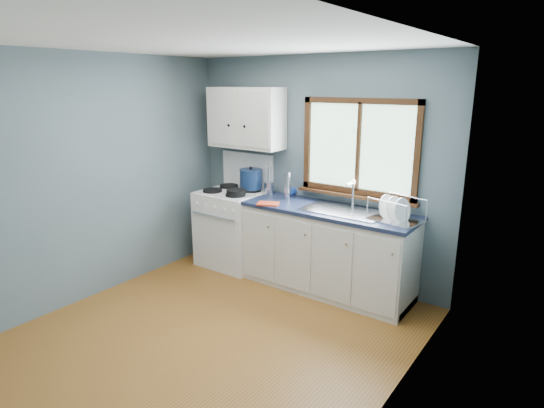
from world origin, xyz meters
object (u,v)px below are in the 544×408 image
Objects in this scene: sink at (344,217)px; utensil_crock at (269,188)px; base_cabinets at (327,254)px; thermos at (287,186)px; dish_rack at (395,214)px; skillet at (237,192)px; stockpot at (251,179)px; gas_range at (233,226)px.

utensil_crock is at bearing 171.96° from sink.
thermos reaches higher than base_cabinets.
sink is at bearing -167.45° from dish_rack.
dish_rack is (1.84, 0.16, -0.00)m from skillet.
thermos is at bearing 173.15° from sink.
stockpot reaches higher than skillet.
sink is 2.55× the size of stockpot.
stockpot reaches higher than dish_rack.
sink reaches higher than dish_rack.
sink is 1.08m from utensil_crock.
gas_range is at bearing -158.37° from utensil_crock.
gas_range is 4.13× the size of stockpot.
dish_rack is at bearing -19.37° from skillet.
skillet reaches higher than base_cabinets.
sink is at bearing 0.71° from gas_range.
base_cabinets is 3.50× the size of dish_rack.
stockpot is at bearing 39.43° from gas_range.
base_cabinets is at bearing 0.82° from gas_range.
base_cabinets is 4.94× the size of utensil_crock.
base_cabinets is 0.48m from sink.
thermos is at bearing 171.11° from base_cabinets.
sink is 0.56m from dish_rack.
base_cabinets is 1.26m from skillet.
base_cabinets is at bearing -167.12° from dish_rack.
dish_rack is (2.03, 0.00, 0.49)m from gas_range.
stockpot is at bearing 173.71° from base_cabinets.
thermos is 1.32m from dish_rack.
skillet is at bearing -86.00° from stockpot.
sink is at bearing -6.85° from thermos.
skillet is (-1.11, -0.17, 0.57)m from base_cabinets.
utensil_crock is (0.25, 0.02, -0.08)m from stockpot.
gas_range reaches higher than stockpot.
utensil_crock is at bearing 30.25° from skillet.
utensil_crock reaches higher than stockpot.
gas_range is 0.55m from skillet.
gas_range is at bearing -165.84° from dish_rack.
utensil_crock is (-0.88, 0.15, 0.59)m from base_cabinets.
stockpot is at bearing 174.55° from sink.
skillet is (-1.29, -0.17, 0.12)m from sink.
utensil_crock is (0.42, 0.17, 0.50)m from gas_range.
gas_range is 1.31m from base_cabinets.
sink is 1.34m from stockpot.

